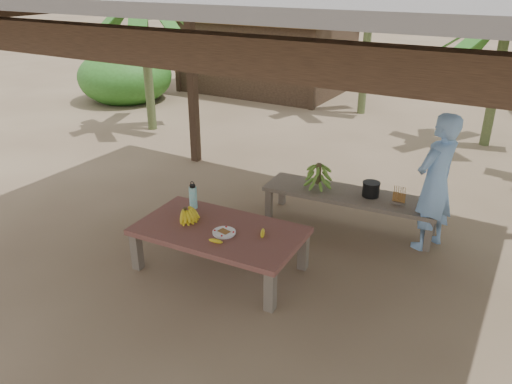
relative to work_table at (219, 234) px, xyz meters
The scene contains 16 objects.
ground 0.75m from the work_table, 38.03° to the left, with size 80.00×80.00×0.00m, color brown.
pavilion 2.42m from the work_table, 37.70° to the left, with size 6.60×5.60×2.95m.
work_table is the anchor object (origin of this frame).
bench 1.91m from the work_table, 63.34° to the left, with size 2.24×0.78×0.45m.
ripe_banana_bunch 0.46m from the work_table, behind, with size 0.29×0.25×0.17m, color yellow, non-canonical shape.
plate 0.16m from the work_table, 33.55° to the right, with size 0.25×0.25×0.04m.
loose_banana_front 0.32m from the work_table, 62.41° to the right, with size 0.04×0.15×0.04m, color yellow.
loose_banana_side 0.50m from the work_table, 13.45° to the left, with size 0.04×0.16×0.04m, color yellow.
water_flask 0.65m from the work_table, 153.13° to the left, with size 0.09×0.09×0.34m.
green_banana_stalk 1.73m from the work_table, 75.75° to the left, with size 0.31×0.31×0.35m, color #598C2D, non-canonical shape.
cooking_pot 2.08m from the work_table, 57.98° to the left, with size 0.21×0.21×0.18m, color black.
skewer_rack 2.26m from the work_table, 49.19° to the left, with size 0.18×0.08×0.24m, color #A57F47, non-canonical shape.
woman 2.54m from the work_table, 41.95° to the left, with size 0.60×0.39×1.65m, color #719CD5.
hut 9.31m from the work_table, 115.65° to the left, with size 4.40×3.43×2.85m.
banana_plant_n 6.68m from the work_table, 72.60° to the left, with size 1.80×1.80×2.67m.
banana_plant_w 6.02m from the work_table, 138.67° to the left, with size 1.80×1.80×2.96m.
Camera 1 is at (2.27, -4.29, 3.06)m, focal length 35.00 mm.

